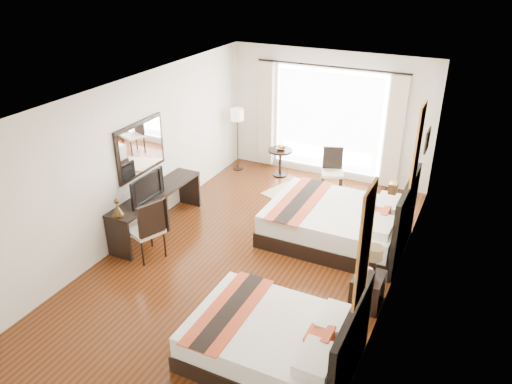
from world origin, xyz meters
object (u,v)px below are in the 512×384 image
at_px(nightstand, 367,290).
at_px(side_table, 280,162).
at_px(console_desk, 157,210).
at_px(bed_near, 276,340).
at_px(table_lamp, 374,255).
at_px(floor_lamp, 237,119).
at_px(window_chair, 332,179).
at_px(bed_far, 340,223).
at_px(desk_chair, 147,240).
at_px(television, 143,187).
at_px(vase, 369,278).
at_px(fruit_bowl, 281,149).

xyz_separation_m(nightstand, side_table, (-2.95, 3.65, 0.06)).
xyz_separation_m(nightstand, console_desk, (-4.01, 0.47, 0.13)).
bearing_deg(bed_near, console_desk, 148.18).
relative_size(table_lamp, floor_lamp, 0.27).
xyz_separation_m(console_desk, window_chair, (2.39, 2.86, -0.09)).
relative_size(bed_far, desk_chair, 2.22).
xyz_separation_m(bed_near, nightstand, (0.75, 1.56, -0.05)).
bearing_deg(side_table, nightstand, -51.04).
xyz_separation_m(television, window_chair, (2.37, 3.20, -0.71)).
height_order(nightstand, television, television).
height_order(bed_near, side_table, bed_near).
height_order(bed_near, bed_far, bed_far).
height_order(vase, television, television).
height_order(side_table, fruit_bowl, fruit_bowl).
bearing_deg(television, vase, -93.87).
distance_m(television, floor_lamp, 3.40).
relative_size(bed_far, table_lamp, 6.03).
height_order(console_desk, floor_lamp, floor_lamp).
height_order(table_lamp, side_table, table_lamp).
bearing_deg(console_desk, table_lamp, -4.54).
relative_size(bed_near, window_chair, 2.15).
bearing_deg(bed_far, window_chair, 112.11).
xyz_separation_m(vase, floor_lamp, (-3.99, 3.66, 0.66)).
relative_size(vase, desk_chair, 0.12).
height_order(nightstand, fruit_bowl, fruit_bowl).
bearing_deg(desk_chair, console_desk, -42.73).
bearing_deg(vase, fruit_bowl, 128.11).
relative_size(nightstand, floor_lamp, 0.35).
distance_m(vase, television, 4.05).
distance_m(desk_chair, floor_lamp, 4.02).
bearing_deg(side_table, bed_far, -45.77).
xyz_separation_m(table_lamp, side_table, (-2.96, 3.50, -0.46)).
distance_m(desk_chair, window_chair, 4.20).
xyz_separation_m(table_lamp, fruit_bowl, (-2.94, 3.48, -0.12)).
bearing_deg(fruit_bowl, nightstand, -51.09).
bearing_deg(table_lamp, floor_lamp, 139.61).
xyz_separation_m(desk_chair, side_table, (0.66, 4.02, -0.01)).
height_order(bed_far, vase, bed_far).
bearing_deg(side_table, vase, -51.84).
xyz_separation_m(bed_near, television, (-3.25, 1.70, 0.70)).
bearing_deg(desk_chair, bed_near, 178.93).
height_order(table_lamp, window_chair, window_chair).
relative_size(desk_chair, floor_lamp, 0.73).
relative_size(nightstand, fruit_bowl, 2.44).
relative_size(bed_far, window_chair, 2.49).
bearing_deg(vase, table_lamp, 92.88).
xyz_separation_m(bed_far, console_desk, (-3.11, -1.08, 0.03)).
bearing_deg(window_chair, table_lamp, 6.48).
distance_m(floor_lamp, side_table, 1.37).
bearing_deg(table_lamp, side_table, 130.20).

